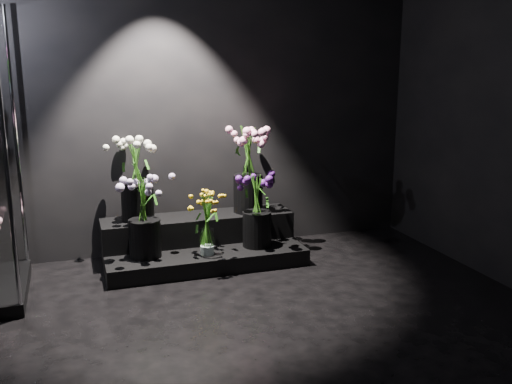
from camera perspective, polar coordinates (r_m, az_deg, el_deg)
name	(u,v)px	position (r m, az deg, el deg)	size (l,w,h in m)	color
floor	(275,350)	(3.48, 1.87, -15.55)	(4.00, 4.00, 0.00)	black
wall_back	(195,91)	(4.98, -6.13, 9.97)	(4.00, 4.00, 0.00)	black
display_riser	(201,242)	(4.89, -5.51, -5.03)	(1.63, 0.72, 0.36)	black
bouquet_orange_bells	(207,222)	(4.55, -4.95, -3.03)	(0.32, 0.32, 0.51)	white
bouquet_lilac	(144,212)	(4.54, -11.16, -1.93)	(0.46, 0.46, 0.63)	black
bouquet_purple	(257,206)	(4.72, 0.10, -1.44)	(0.37, 0.37, 0.61)	black
bouquet_cream_roses	(136,174)	(4.78, -11.88, 1.80)	(0.37, 0.37, 0.69)	black
bouquet_pink_roses	(248,164)	(4.92, -0.81, 2.85)	(0.44, 0.44, 0.76)	black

